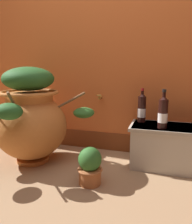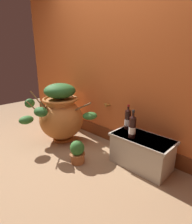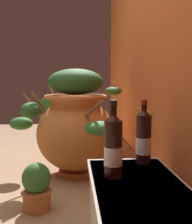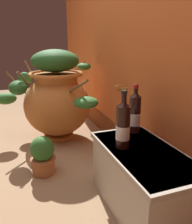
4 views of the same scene
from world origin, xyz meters
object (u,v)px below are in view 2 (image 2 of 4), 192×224
at_px(potted_shrub, 77,152).
at_px(wine_bottle_middle, 128,119).
at_px(wine_bottle_left, 132,126).
at_px(terracotta_urn, 61,114).

bearing_deg(potted_shrub, wine_bottle_middle, 60.94).
height_order(wine_bottle_middle, potted_shrub, wine_bottle_middle).
bearing_deg(wine_bottle_left, wine_bottle_middle, 136.58).
height_order(terracotta_urn, wine_bottle_left, terracotta_urn).
bearing_deg(potted_shrub, terracotta_urn, 160.23).
xyz_separation_m(terracotta_urn, potted_shrub, (0.68, -0.24, -0.29)).
distance_m(terracotta_urn, potted_shrub, 0.78).
distance_m(wine_bottle_left, wine_bottle_middle, 0.27).
relative_size(wine_bottle_left, potted_shrub, 1.12).
relative_size(terracotta_urn, potted_shrub, 3.64).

